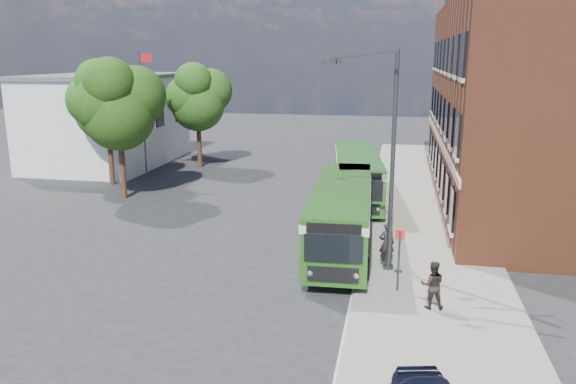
# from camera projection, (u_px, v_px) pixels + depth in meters

# --- Properties ---
(ground) EXTENTS (120.00, 120.00, 0.00)m
(ground) POSITION_uv_depth(u_px,v_px,m) (276.00, 248.00, 26.27)
(ground) COLOR #252528
(ground) RESTS_ON ground
(pavement) EXTENTS (6.00, 48.00, 0.15)m
(pavement) POSITION_uv_depth(u_px,v_px,m) (423.00, 209.00, 32.57)
(pavement) COLOR gray
(pavement) RESTS_ON ground
(kerb_line) EXTENTS (0.12, 48.00, 0.01)m
(kerb_line) POSITION_uv_depth(u_px,v_px,m) (370.00, 208.00, 33.15)
(kerb_line) COLOR beige
(kerb_line) RESTS_ON ground
(brick_office) EXTENTS (12.10, 26.00, 14.20)m
(brick_office) POSITION_uv_depth(u_px,v_px,m) (547.00, 87.00, 33.44)
(brick_office) COLOR brown
(brick_office) RESTS_ON ground
(white_building) EXTENTS (9.40, 13.40, 7.30)m
(white_building) POSITION_uv_depth(u_px,v_px,m) (108.00, 120.00, 45.92)
(white_building) COLOR silver
(white_building) RESTS_ON ground
(flagpole) EXTENTS (0.95, 0.10, 9.00)m
(flagpole) POSITION_uv_depth(u_px,v_px,m) (144.00, 111.00, 39.81)
(flagpole) COLOR #323537
(flagpole) RESTS_ON ground
(street_lamp) EXTENTS (2.96, 2.38, 9.00)m
(street_lamp) POSITION_uv_depth(u_px,v_px,m) (384.00, 158.00, 22.32)
(street_lamp) COLOR #323537
(street_lamp) RESTS_ON ground
(bus_stop_sign) EXTENTS (0.35, 0.08, 2.52)m
(bus_stop_sign) POSITION_uv_depth(u_px,v_px,m) (399.00, 256.00, 20.86)
(bus_stop_sign) COLOR #323537
(bus_stop_sign) RESTS_ON ground
(bus_front) EXTENTS (3.05, 11.35, 3.02)m
(bus_front) POSITION_uv_depth(u_px,v_px,m) (342.00, 211.00, 25.74)
(bus_front) COLOR #255517
(bus_front) RESTS_ON ground
(bus_rear) EXTENTS (3.87, 11.09, 3.02)m
(bus_rear) POSITION_uv_depth(u_px,v_px,m) (357.00, 172.00, 34.39)
(bus_rear) COLOR #276021
(bus_rear) RESTS_ON ground
(pedestrian_a) EXTENTS (0.77, 0.61, 1.83)m
(pedestrian_a) POSITION_uv_depth(u_px,v_px,m) (387.00, 244.00, 23.63)
(pedestrian_a) COLOR black
(pedestrian_a) RESTS_ON pavement
(pedestrian_b) EXTENTS (0.89, 0.72, 1.73)m
(pedestrian_b) POSITION_uv_depth(u_px,v_px,m) (432.00, 285.00, 19.52)
(pedestrian_b) COLOR black
(pedestrian_b) RESTS_ON pavement
(tree_left) EXTENTS (5.17, 4.91, 8.73)m
(tree_left) POSITION_uv_depth(u_px,v_px,m) (118.00, 104.00, 34.00)
(tree_left) COLOR #3B2315
(tree_left) RESTS_ON ground
(tree_mid) EXTENTS (5.10, 4.85, 8.61)m
(tree_mid) POSITION_uv_depth(u_px,v_px,m) (107.00, 100.00, 37.73)
(tree_mid) COLOR #3B2315
(tree_mid) RESTS_ON ground
(tree_right) EXTENTS (4.91, 4.67, 8.30)m
(tree_right) POSITION_uv_depth(u_px,v_px,m) (198.00, 97.00, 43.97)
(tree_right) COLOR #3B2315
(tree_right) RESTS_ON ground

